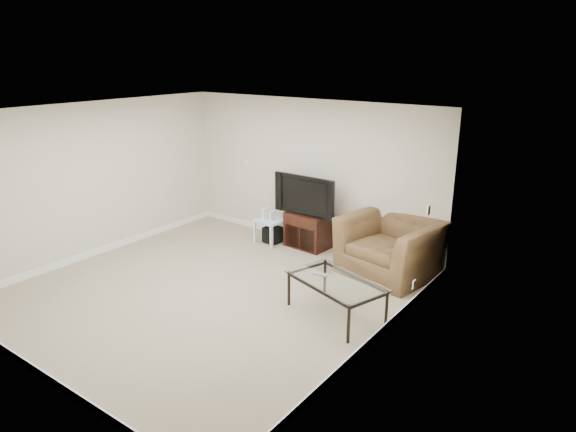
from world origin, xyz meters
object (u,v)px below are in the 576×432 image
Objects in this scene: television at (308,194)px; subwoofer at (273,234)px; side_table at (271,231)px; coffee_table at (336,298)px; tv_stand at (309,230)px; recliner at (391,237)px.

television reaches higher than subwoofer.
television is 1.00m from side_table.
coffee_table is (2.29, -1.61, 0.03)m from side_table.
subwoofer is 2.79m from coffee_table.
television is (-0.00, -0.03, 0.64)m from tv_stand.
side_table is (-0.65, -0.23, -0.09)m from tv_stand.
subwoofer is 2.29m from recliner.
tv_stand is at bearing 87.26° from television.
tv_stand reaches higher than coffee_table.
coffee_table is at bearing -35.58° from subwoofer.
side_table is at bearing -151.43° from subwoofer.
television is 1.68m from recliner.
side_table is 0.33× the size of recliner.
subwoofer is at bearing -169.83° from recliner.
television reaches higher than side_table.
side_table is 1.64× the size of subwoofer.
coffee_table is (0.02, -1.61, -0.34)m from recliner.
subwoofer is at bearing 28.57° from side_table.
recliner is 1.64m from coffee_table.
television is 4.05× the size of subwoofer.
side_table is 0.07m from subwoofer.
side_table is at bearing -169.44° from recliner.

